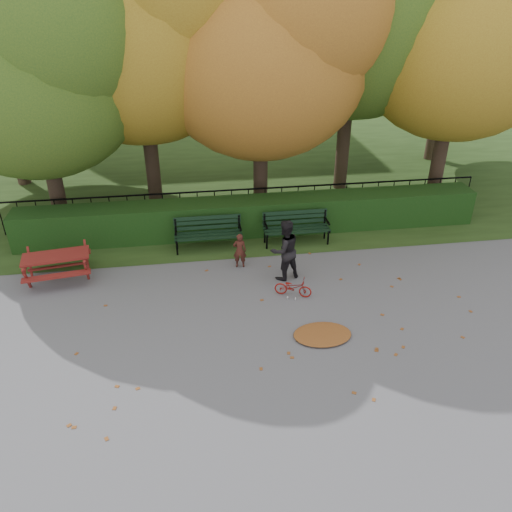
{
  "coord_description": "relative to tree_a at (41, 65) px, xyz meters",
  "views": [
    {
      "loc": [
        -1.75,
        -8.29,
        6.48
      ],
      "look_at": [
        -0.35,
        1.32,
        1.0
      ],
      "focal_mm": 35.0,
      "sensor_mm": 36.0,
      "label": 1
    }
  ],
  "objects": [
    {
      "name": "leaf_scatter",
      "position": [
        5.19,
        -5.28,
        -4.51
      ],
      "size": [
        9.0,
        5.7,
        0.01
      ],
      "primitive_type": null,
      "color": "brown",
      "rests_on": "ground"
    },
    {
      "name": "iron_fence",
      "position": [
        5.19,
        -0.28,
        -3.98
      ],
      "size": [
        14.0,
        0.04,
        1.02
      ],
      "color": "black",
      "rests_on": "ground"
    },
    {
      "name": "tree_c",
      "position": [
        6.02,
        0.38,
        0.3
      ],
      "size": [
        6.3,
        6.0,
        8.0
      ],
      "color": "black",
      "rests_on": "ground"
    },
    {
      "name": "ground",
      "position": [
        5.19,
        -5.58,
        -4.52
      ],
      "size": [
        90.0,
        90.0,
        0.0
      ],
      "primitive_type": "plane",
      "color": "slate",
      "rests_on": "ground"
    },
    {
      "name": "bicycle",
      "position": [
        5.67,
        -4.47,
        -4.29
      ],
      "size": [
        0.91,
        0.6,
        0.45
      ],
      "primitive_type": "imported",
      "rotation": [
        0.0,
        0.0,
        1.19
      ],
      "color": "maroon",
      "rests_on": "ground"
    },
    {
      "name": "bench_left",
      "position": [
        3.89,
        -1.88,
        -4.0
      ],
      "size": [
        1.8,
        0.57,
        0.88
      ],
      "color": "black",
      "rests_on": "ground"
    },
    {
      "name": "tree_e",
      "position": [
        11.71,
        0.19,
        0.56
      ],
      "size": [
        6.09,
        5.8,
        8.16
      ],
      "color": "black",
      "rests_on": "ground"
    },
    {
      "name": "tree_b",
      "position": [
        2.74,
        1.17,
        0.88
      ],
      "size": [
        6.72,
        6.4,
        8.79
      ],
      "color": "black",
      "rests_on": "ground"
    },
    {
      "name": "hedge",
      "position": [
        5.19,
        -1.08,
        -4.02
      ],
      "size": [
        13.0,
        0.9,
        1.0
      ],
      "primitive_type": "cube",
      "color": "black",
      "rests_on": "ground"
    },
    {
      "name": "tree_g",
      "position": [
        13.52,
        4.18,
        0.85
      ],
      "size": [
        6.3,
        6.0,
        8.55
      ],
      "color": "black",
      "rests_on": "ground"
    },
    {
      "name": "grass_strip",
      "position": [
        5.19,
        8.42,
        -4.52
      ],
      "size": [
        90.0,
        90.0,
        0.0
      ],
      "primitive_type": "plane",
      "color": "#233915",
      "rests_on": "ground"
    },
    {
      "name": "bench_right",
      "position": [
        6.29,
        -1.88,
        -4.0
      ],
      "size": [
        1.8,
        0.57,
        0.88
      ],
      "color": "black",
      "rests_on": "ground"
    },
    {
      "name": "adult",
      "position": [
        5.61,
        -3.67,
        -3.75
      ],
      "size": [
        0.9,
        0.8,
        1.54
      ],
      "primitive_type": "imported",
      "rotation": [
        0.0,
        0.0,
        3.49
      ],
      "color": "black",
      "rests_on": "ground"
    },
    {
      "name": "leaf_pile",
      "position": [
        5.96,
        -6.02,
        -4.48
      ],
      "size": [
        1.23,
        0.87,
        0.08
      ],
      "primitive_type": "ellipsoid",
      "rotation": [
        0.0,
        0.0,
        -0.03
      ],
      "color": "brown",
      "rests_on": "ground"
    },
    {
      "name": "child",
      "position": [
        4.61,
        -2.98,
        -4.06
      ],
      "size": [
        0.36,
        0.27,
        0.92
      ],
      "primitive_type": "imported",
      "rotation": [
        0.0,
        0.0,
        3.0
      ],
      "color": "#451D16",
      "rests_on": "ground"
    },
    {
      "name": "tree_a",
      "position": [
        0.0,
        0.0,
        0.0
      ],
      "size": [
        5.88,
        5.6,
        7.48
      ],
      "color": "black",
      "rests_on": "ground"
    },
    {
      "name": "picnic_table",
      "position": [
        0.19,
        -2.93,
        -4.01
      ],
      "size": [
        1.69,
        1.44,
        0.75
      ],
      "rotation": [
        0.0,
        0.0,
        0.14
      ],
      "color": "maroon",
      "rests_on": "ground"
    }
  ]
}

